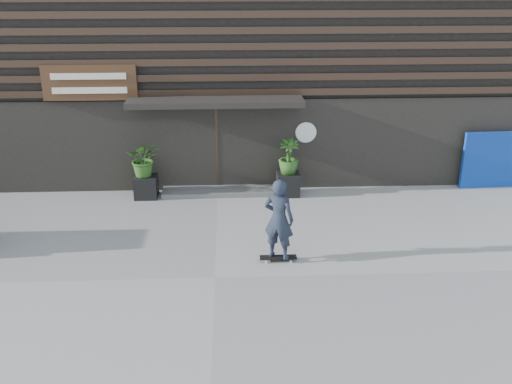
{
  "coord_description": "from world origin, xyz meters",
  "views": [
    {
      "loc": [
        0.34,
        -10.38,
        5.96
      ],
      "look_at": [
        0.91,
        1.84,
        1.1
      ],
      "focal_mm": 41.4,
      "sensor_mm": 36.0,
      "label": 1
    }
  ],
  "objects_px": {
    "planter_pot_left": "(146,186)",
    "blue_tarp": "(492,160)",
    "skateboarder": "(279,219)",
    "planter_pot_right": "(288,184)"
  },
  "relations": [
    {
      "from": "skateboarder",
      "to": "planter_pot_left",
      "type": "bearing_deg",
      "value": 130.71
    },
    {
      "from": "planter_pot_left",
      "to": "skateboarder",
      "type": "relative_size",
      "value": 0.33
    },
    {
      "from": "planter_pot_right",
      "to": "blue_tarp",
      "type": "relative_size",
      "value": 0.35
    },
    {
      "from": "planter_pot_right",
      "to": "blue_tarp",
      "type": "xyz_separation_m",
      "value": [
        5.66,
        0.3,
        0.49
      ]
    },
    {
      "from": "skateboarder",
      "to": "blue_tarp",
      "type": "bearing_deg",
      "value": 33.04
    },
    {
      "from": "planter_pot_left",
      "to": "planter_pot_right",
      "type": "bearing_deg",
      "value": 0.0
    },
    {
      "from": "planter_pot_left",
      "to": "blue_tarp",
      "type": "xyz_separation_m",
      "value": [
        9.46,
        0.3,
        0.49
      ]
    },
    {
      "from": "blue_tarp",
      "to": "planter_pot_right",
      "type": "bearing_deg",
      "value": -179.66
    },
    {
      "from": "planter_pot_right",
      "to": "skateboarder",
      "type": "relative_size",
      "value": 0.33
    },
    {
      "from": "blue_tarp",
      "to": "skateboarder",
      "type": "relative_size",
      "value": 0.92
    }
  ]
}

